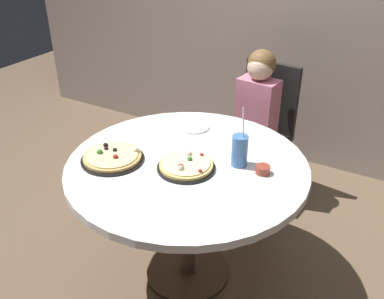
{
  "coord_description": "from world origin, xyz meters",
  "views": [
    {
      "loc": [
        0.92,
        -1.56,
        1.85
      ],
      "look_at": [
        0.0,
        0.05,
        0.8
      ],
      "focal_mm": 39.69,
      "sensor_mm": 36.0,
      "label": 1
    }
  ],
  "objects": [
    {
      "name": "dining_table",
      "position": [
        0.0,
        0.0,
        0.65
      ],
      "size": [
        1.21,
        1.21,
        0.75
      ],
      "color": "white",
      "rests_on": "ground_plane"
    },
    {
      "name": "plate_small",
      "position": [
        -0.16,
        0.35,
        0.76
      ],
      "size": [
        0.18,
        0.18,
        0.01
      ],
      "primitive_type": "cylinder",
      "color": "white",
      "rests_on": "dining_table"
    },
    {
      "name": "pizza_veggie",
      "position": [
        0.03,
        -0.05,
        0.77
      ],
      "size": [
        0.29,
        0.29,
        0.05
      ],
      "color": "black",
      "rests_on": "dining_table"
    },
    {
      "name": "ground_plane",
      "position": [
        0.0,
        0.0,
        0.0
      ],
      "size": [
        8.0,
        8.0,
        0.0
      ],
      "primitive_type": "plane",
      "color": "brown"
    },
    {
      "name": "sauce_bowl",
      "position": [
        0.36,
        0.1,
        0.77
      ],
      "size": [
        0.07,
        0.07,
        0.04
      ],
      "primitive_type": "cylinder",
      "color": "brown",
      "rests_on": "dining_table"
    },
    {
      "name": "soda_cup",
      "position": [
        0.23,
        0.11,
        0.83
      ],
      "size": [
        0.08,
        0.08,
        0.31
      ],
      "color": "#3F72B2",
      "rests_on": "dining_table"
    },
    {
      "name": "pizza_cheese",
      "position": [
        -0.34,
        -0.17,
        0.77
      ],
      "size": [
        0.32,
        0.32,
        0.05
      ],
      "color": "black",
      "rests_on": "dining_table"
    },
    {
      "name": "diner_child",
      "position": [
        -0.01,
        0.86,
        0.48
      ],
      "size": [
        0.29,
        0.42,
        1.08
      ],
      "color": "#3F4766",
      "rests_on": "ground_plane"
    },
    {
      "name": "chair_wooden",
      "position": [
        0.01,
        1.04,
        0.53
      ],
      "size": [
        0.45,
        0.45,
        0.95
      ],
      "color": "black",
      "rests_on": "ground_plane"
    }
  ]
}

